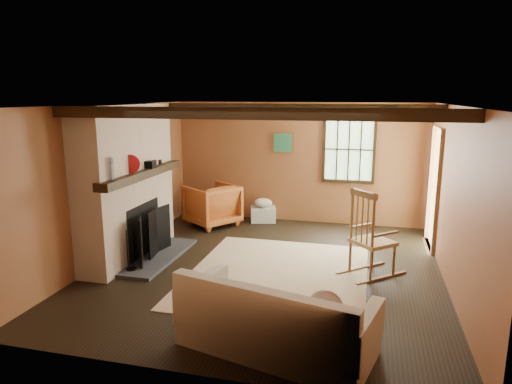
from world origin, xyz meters
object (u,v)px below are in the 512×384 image
(fireplace, at_px, (129,189))
(rocking_chair, at_px, (370,239))
(armchair, at_px, (212,205))
(sofa, at_px, (275,325))
(laundry_basket, at_px, (263,214))

(fireplace, bearing_deg, rocking_chair, 1.91)
(rocking_chair, bearing_deg, armchair, 14.91)
(fireplace, bearing_deg, sofa, -37.83)
(rocking_chair, bearing_deg, fireplace, 48.62)
(laundry_basket, bearing_deg, sofa, -75.35)
(sofa, distance_m, laundry_basket, 4.85)
(laundry_basket, bearing_deg, armchair, -151.42)
(sofa, relative_size, armchair, 2.33)
(armchair, bearing_deg, laundry_basket, 154.44)
(fireplace, relative_size, sofa, 1.14)
(rocking_chair, bearing_deg, laundry_basket, -1.64)
(rocking_chair, distance_m, armchair, 3.59)
(fireplace, distance_m, laundry_basket, 3.11)
(sofa, bearing_deg, armchair, 131.60)
(armchair, bearing_deg, rocking_chair, 94.06)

